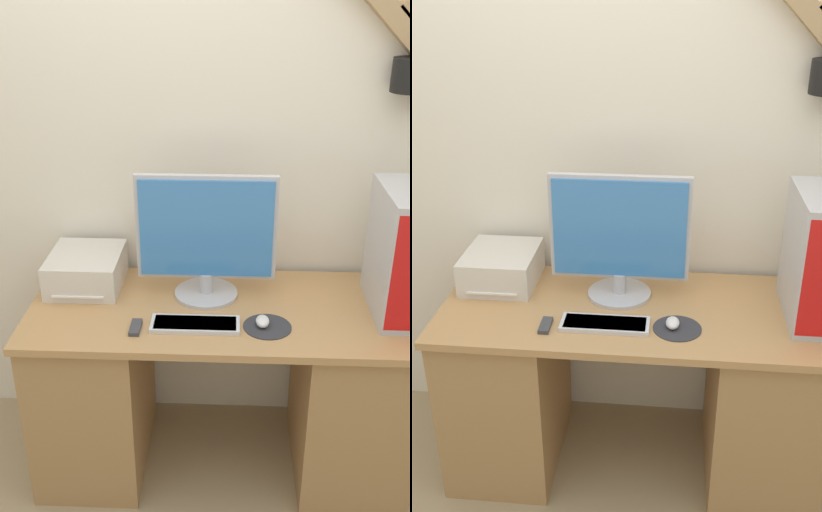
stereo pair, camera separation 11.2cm
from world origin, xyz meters
TOP-DOWN VIEW (x-y plane):
  - wall_back at (0.01, 0.72)m, footprint 6.40×0.20m
  - desk at (0.00, 0.34)m, footprint 1.53×0.67m
  - monitor at (-0.07, 0.43)m, footprint 0.56×0.26m
  - keyboard at (-0.10, 0.18)m, footprint 0.34×0.12m
  - mousepad at (0.17, 0.19)m, footprint 0.18×0.18m
  - mouse at (0.16, 0.20)m, footprint 0.05×0.08m
  - computer_tower at (0.66, 0.35)m, footprint 0.15×0.40m
  - printer at (-0.58, 0.50)m, footprint 0.30×0.34m
  - remote_control at (-0.32, 0.16)m, footprint 0.04×0.10m

SIDE VIEW (x-z plane):
  - desk at x=0.00m, z-range 0.01..0.80m
  - mousepad at x=0.17m, z-range 0.79..0.79m
  - remote_control at x=-0.32m, z-range 0.79..0.80m
  - keyboard at x=-0.10m, z-range 0.79..0.80m
  - mouse at x=0.16m, z-range 0.79..0.82m
  - printer at x=-0.58m, z-range 0.78..0.93m
  - computer_tower at x=0.66m, z-range 0.79..1.28m
  - monitor at x=-0.07m, z-range 0.79..1.31m
  - wall_back at x=0.01m, z-range 0.01..2.71m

